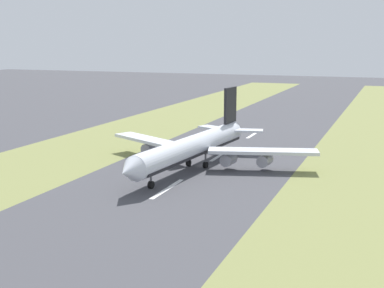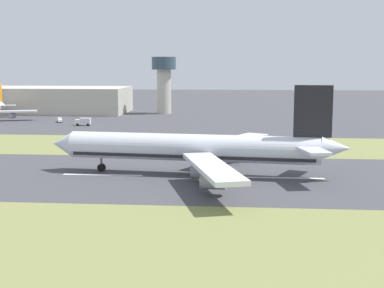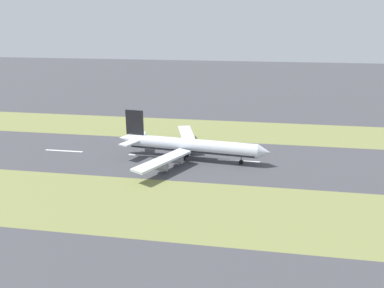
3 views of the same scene
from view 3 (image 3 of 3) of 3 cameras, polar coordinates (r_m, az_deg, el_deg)
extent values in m
plane|color=#424247|center=(164.01, -1.74, -2.06)|extent=(800.00, 800.00, 0.00)
cube|color=olive|center=(206.13, 0.61, 2.29)|extent=(40.00, 600.00, 0.01)
cube|color=olive|center=(123.93, -5.70, -9.29)|extent=(40.00, 600.00, 0.01)
cube|color=silver|center=(181.93, -18.92, -0.99)|extent=(1.20, 18.00, 0.01)
cube|color=silver|center=(167.26, -6.70, -1.76)|extent=(1.20, 18.00, 0.01)
cube|color=silver|center=(161.41, 7.12, -2.55)|extent=(1.20, 18.00, 0.01)
cylinder|color=silver|center=(159.65, 0.00, -0.27)|extent=(11.75, 56.32, 6.00)
cone|color=silver|center=(154.99, 10.96, -1.21)|extent=(6.36, 5.58, 5.88)
cone|color=silver|center=(169.72, -10.16, 0.86)|extent=(5.69, 6.49, 5.10)
cube|color=black|center=(160.19, 0.00, -0.83)|extent=(11.22, 54.06, 0.70)
cube|color=silver|center=(177.81, -0.78, 1.40)|extent=(29.53, 13.79, 0.90)
cube|color=silver|center=(146.29, -4.52, -2.50)|extent=(28.43, 18.88, 0.90)
cylinder|color=#93939E|center=(169.95, -0.51, -0.28)|extent=(3.68, 5.10, 3.20)
cylinder|color=#93939E|center=(179.08, -0.82, 0.71)|extent=(3.68, 5.10, 3.20)
cylinder|color=#93939E|center=(153.72, -2.31, -2.37)|extent=(3.68, 5.10, 3.20)
cylinder|color=#93939E|center=(146.84, -4.67, -3.45)|extent=(3.68, 5.10, 3.20)
cube|color=black|center=(165.55, -8.74, 3.27)|extent=(1.62, 8.04, 11.00)
cube|color=silver|center=(172.46, -7.89, 1.34)|extent=(10.70, 6.39, 0.60)
cube|color=silver|center=(162.89, -9.38, 0.23)|extent=(10.93, 8.08, 0.60)
cylinder|color=#59595E|center=(157.04, 7.52, -2.20)|extent=(0.50, 0.50, 3.20)
cylinder|color=black|center=(157.61, 7.50, -2.74)|extent=(1.08, 1.88, 1.80)
cylinder|color=#59595E|center=(163.99, -0.78, -1.13)|extent=(0.50, 0.50, 3.20)
cylinder|color=black|center=(164.54, -0.77, -1.65)|extent=(1.08, 1.88, 1.80)
cylinder|color=#59595E|center=(159.30, -1.29, -1.73)|extent=(0.50, 0.50, 3.20)
cylinder|color=black|center=(159.86, -1.28, -2.27)|extent=(1.08, 1.88, 1.80)
camera|label=1|loc=(227.74, 37.63, 8.82)|focal=50.00mm
camera|label=2|loc=(270.13, 1.95, 11.49)|focal=50.00mm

